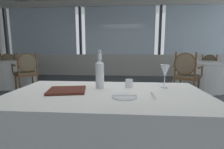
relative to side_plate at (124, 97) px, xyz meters
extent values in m
plane|color=#4C5156|center=(-0.21, 1.03, -0.74)|extent=(15.60, 15.60, 0.00)
cube|color=beige|center=(-0.21, 5.53, -0.31)|extent=(9.98, 0.12, 0.85)
cube|color=beige|center=(-0.21, 5.53, 2.08)|extent=(9.98, 0.12, 0.25)
cube|color=silver|center=(-3.33, 5.55, 1.04)|extent=(2.75, 0.02, 1.85)
cube|color=#333338|center=(-4.90, 5.53, 1.04)|extent=(0.08, 0.14, 1.85)
cube|color=silver|center=(-0.21, 5.55, 1.04)|extent=(2.75, 0.02, 1.85)
cube|color=#333338|center=(-1.77, 5.53, 1.04)|extent=(0.08, 0.14, 1.85)
cube|color=silver|center=(2.92, 5.55, 1.04)|extent=(2.75, 0.02, 1.85)
cube|color=#333338|center=(1.36, 5.53, 1.04)|extent=(0.08, 0.14, 1.85)
cube|color=white|center=(-0.14, 0.12, -0.02)|extent=(1.55, 0.86, 0.02)
cube|color=white|center=(-0.14, 0.12, -0.38)|extent=(1.51, 0.84, 0.71)
cylinder|color=white|center=(0.00, 0.00, 0.00)|extent=(0.18, 0.18, 0.01)
cube|color=silver|center=(0.00, 0.00, 0.01)|extent=(0.18, 0.04, 0.00)
cube|color=silver|center=(0.21, 0.04, 0.00)|extent=(0.02, 0.18, 0.00)
cylinder|color=white|center=(-0.22, 0.27, 0.10)|extent=(0.08, 0.08, 0.22)
cone|color=white|center=(-0.22, 0.27, 0.23)|extent=(0.08, 0.08, 0.03)
cylinder|color=white|center=(-0.22, 0.27, 0.27)|extent=(0.03, 0.03, 0.06)
sphere|color=silver|center=(-0.22, 0.27, 0.31)|extent=(0.03, 0.03, 0.03)
cylinder|color=white|center=(0.35, 0.31, 0.00)|extent=(0.06, 0.06, 0.00)
cylinder|color=white|center=(0.35, 0.31, 0.05)|extent=(0.01, 0.01, 0.09)
cone|color=white|center=(0.35, 0.31, 0.15)|extent=(0.08, 0.08, 0.11)
cylinder|color=white|center=(0.04, 0.32, 0.03)|extent=(0.07, 0.07, 0.07)
cube|color=#512319|center=(-0.46, 0.12, 0.01)|extent=(0.33, 0.29, 0.02)
cylinder|color=white|center=(1.98, 3.38, -0.02)|extent=(1.33, 1.33, 0.02)
cylinder|color=white|center=(1.98, 3.38, -0.38)|extent=(1.29, 1.29, 0.71)
cube|color=brown|center=(1.38, 2.57, -0.29)|extent=(0.64, 0.64, 0.05)
cube|color=#75664C|center=(1.38, 2.57, -0.25)|extent=(0.59, 0.59, 0.04)
cylinder|color=brown|center=(1.34, 2.85, -0.53)|extent=(0.04, 0.04, 0.42)
cylinder|color=brown|center=(1.66, 2.61, -0.53)|extent=(0.04, 0.04, 0.42)
cylinder|color=brown|center=(1.10, 2.53, -0.53)|extent=(0.04, 0.04, 0.42)
cylinder|color=brown|center=(1.42, 2.29, -0.53)|extent=(0.04, 0.04, 0.42)
cylinder|color=brown|center=(1.10, 2.53, 0.00)|extent=(0.04, 0.04, 0.54)
cylinder|color=brown|center=(1.42, 2.29, 0.00)|extent=(0.04, 0.04, 0.54)
ellipsoid|color=#75664C|center=(1.25, 2.40, 0.03)|extent=(0.34, 0.27, 0.45)
torus|color=brown|center=(1.25, 2.40, 0.03)|extent=(0.39, 0.30, 0.46)
cube|color=brown|center=(1.19, 2.73, -0.05)|extent=(0.25, 0.32, 0.03)
cylinder|color=brown|center=(1.28, 2.85, -0.16)|extent=(0.03, 0.03, 0.22)
cube|color=brown|center=(1.59, 2.44, -0.05)|extent=(0.25, 0.32, 0.03)
cylinder|color=brown|center=(1.68, 2.55, -0.16)|extent=(0.03, 0.03, 0.22)
cube|color=brown|center=(2.58, 4.19, -0.31)|extent=(0.64, 0.64, 0.05)
cube|color=#75664C|center=(2.58, 4.19, -0.26)|extent=(0.59, 0.59, 0.04)
cylinder|color=brown|center=(2.62, 3.91, -0.53)|extent=(0.04, 0.04, 0.41)
cylinder|color=brown|center=(2.30, 4.15, -0.53)|extent=(0.04, 0.04, 0.41)
cylinder|color=brown|center=(2.86, 4.23, -0.53)|extent=(0.04, 0.04, 0.41)
cylinder|color=brown|center=(2.54, 4.47, -0.53)|extent=(0.04, 0.04, 0.41)
cylinder|color=brown|center=(2.86, 4.23, -0.06)|extent=(0.04, 0.04, 0.44)
cylinder|color=brown|center=(2.54, 4.47, -0.06)|extent=(0.04, 0.04, 0.44)
ellipsoid|color=#75664C|center=(2.71, 4.36, -0.04)|extent=(0.34, 0.27, 0.37)
torus|color=brown|center=(2.71, 4.36, -0.04)|extent=(0.33, 0.25, 0.39)
cube|color=brown|center=(2.77, 4.02, -0.06)|extent=(0.25, 0.32, 0.03)
cylinder|color=brown|center=(2.68, 3.91, -0.17)|extent=(0.03, 0.03, 0.22)
cube|color=brown|center=(2.36, 4.32, -0.06)|extent=(0.25, 0.32, 0.03)
cylinder|color=brown|center=(2.28, 4.21, -0.17)|extent=(0.03, 0.03, 0.22)
cylinder|color=white|center=(-3.07, 3.34, -0.02)|extent=(1.11, 1.11, 0.02)
cylinder|color=white|center=(-3.07, 3.34, -0.38)|extent=(1.08, 1.08, 0.71)
cube|color=brown|center=(-2.42, 2.72, -0.29)|extent=(0.65, 0.65, 0.05)
cube|color=#75664C|center=(-2.42, 2.72, -0.24)|extent=(0.60, 0.60, 0.04)
cylinder|color=brown|center=(-2.71, 2.71, -0.52)|extent=(0.04, 0.04, 0.43)
cylinder|color=brown|center=(-2.43, 3.00, -0.52)|extent=(0.04, 0.04, 0.43)
cylinder|color=brown|center=(-2.42, 2.44, -0.52)|extent=(0.04, 0.04, 0.43)
cylinder|color=brown|center=(-2.14, 2.73, -0.52)|extent=(0.04, 0.04, 0.43)
cylinder|color=brown|center=(-2.42, 2.44, -0.01)|extent=(0.04, 0.04, 0.51)
cylinder|color=brown|center=(-2.14, 2.73, -0.01)|extent=(0.04, 0.04, 0.51)
ellipsoid|color=#75664C|center=(-2.27, 2.57, 0.02)|extent=(0.31, 0.32, 0.42)
torus|color=brown|center=(-2.27, 2.57, 0.02)|extent=(0.32, 0.34, 0.44)
cube|color=brown|center=(-2.61, 2.55, -0.04)|extent=(0.29, 0.28, 0.03)
cylinder|color=brown|center=(-2.71, 2.65, -0.15)|extent=(0.03, 0.03, 0.22)
cube|color=brown|center=(-2.26, 2.91, -0.04)|extent=(0.29, 0.28, 0.03)
cylinder|color=brown|center=(-2.37, 3.01, -0.15)|extent=(0.03, 0.03, 0.22)
cube|color=brown|center=(-3.72, 3.96, -0.31)|extent=(0.65, 0.65, 0.05)
cube|color=#75664C|center=(-3.72, 3.96, -0.27)|extent=(0.60, 0.60, 0.04)
cylinder|color=brown|center=(-3.43, 3.97, -0.54)|extent=(0.04, 0.04, 0.40)
cylinder|color=brown|center=(-3.71, 3.68, -0.54)|extent=(0.04, 0.04, 0.40)
cylinder|color=brown|center=(-3.72, 4.24, -0.54)|extent=(0.04, 0.04, 0.40)
cylinder|color=brown|center=(-4.00, 3.95, -0.54)|extent=(0.04, 0.04, 0.40)
cylinder|color=brown|center=(-3.72, 4.24, -0.04)|extent=(0.04, 0.04, 0.48)
cylinder|color=brown|center=(-4.00, 3.95, -0.04)|extent=(0.04, 0.04, 0.48)
ellipsoid|color=#75664C|center=(-3.87, 4.11, -0.02)|extent=(0.31, 0.32, 0.40)
torus|color=brown|center=(-3.87, 4.11, -0.02)|extent=(0.31, 0.32, 0.42)
cube|color=brown|center=(-3.53, 4.13, -0.06)|extent=(0.29, 0.28, 0.03)
cylinder|color=brown|center=(-3.43, 4.03, -0.17)|extent=(0.03, 0.03, 0.22)
cube|color=brown|center=(-3.87, 3.76, -0.06)|extent=(0.29, 0.28, 0.03)
cylinder|color=brown|center=(-3.77, 3.67, -0.17)|extent=(0.03, 0.03, 0.22)
camera|label=1|loc=(0.00, -1.14, 0.34)|focal=26.54mm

